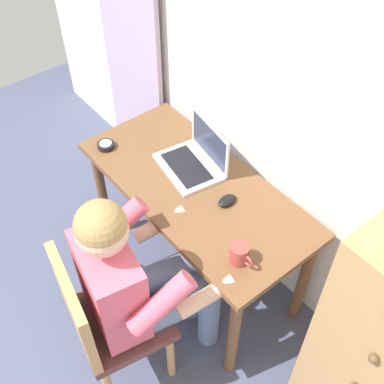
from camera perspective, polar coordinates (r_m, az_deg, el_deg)
name	(u,v)px	position (r m, az deg, el deg)	size (l,w,h in m)	color
wall_back	(314,99)	(2.05, 14.36, 10.68)	(4.80, 0.05, 2.50)	silver
curtain_panel	(128,17)	(2.92, -7.71, 19.98)	(0.59, 0.03, 2.24)	#B29EBC
desk	(195,200)	(2.43, 0.36, -0.94)	(1.28, 0.59, 0.73)	brown
chair	(105,318)	(2.23, -10.36, -14.62)	(0.49, 0.47, 0.87)	brown
person_seated	(139,278)	(2.09, -6.37, -10.23)	(0.60, 0.63, 1.19)	#6B84AD
laptop	(196,158)	(2.42, 0.43, 4.07)	(0.38, 0.30, 0.24)	silver
computer_mouse	(227,201)	(2.26, 4.21, -1.03)	(0.06, 0.10, 0.03)	black
desk_clock	(106,145)	(2.59, -10.26, 5.51)	(0.09, 0.09, 0.03)	black
coffee_mug	(240,254)	(2.03, 5.72, -7.41)	(0.12, 0.08, 0.09)	#9E3D38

